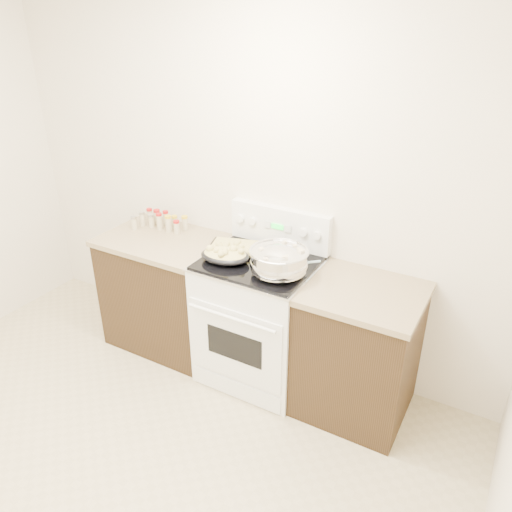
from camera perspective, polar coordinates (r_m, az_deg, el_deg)
The scene contains 11 objects.
ground_plane at distance 3.29m, azimuth -19.10°, elevation -24.40°, with size 4.00×3.50×0.02m, color #C2B38C.
room_shell at distance 2.29m, azimuth -25.41°, elevation 4.32°, with size 4.10×3.60×2.75m.
counter_left at distance 4.01m, azimuth -9.96°, elevation -3.93°, with size 0.93×0.67×0.92m.
counter_right at distance 3.38m, azimuth 11.54°, elevation -10.56°, with size 0.73×0.67×0.92m.
kitchen_range at distance 3.59m, azimuth 0.43°, elevation -6.96°, with size 0.78×0.73×1.22m.
mixing_bowl at distance 3.15m, azimuth 2.63°, elevation -0.68°, with size 0.45×0.45×0.22m.
roasting_pan at distance 3.33m, azimuth -3.56°, elevation 0.12°, with size 0.37×0.29×0.11m.
baking_sheet at distance 3.50m, azimuth -2.38°, elevation 1.00°, with size 0.44×0.36×0.06m.
wooden_spoon at distance 3.34m, azimuth 0.74°, elevation -0.41°, with size 0.09×0.25×0.04m.
blue_ladle at distance 3.16m, azimuth 4.08°, elevation -1.68°, with size 0.16×0.28×0.11m.
spice_jars at distance 3.97m, azimuth -10.88°, elevation 3.99°, with size 0.40×0.24×0.13m.
Camera 1 is at (1.80, -1.19, 2.47)m, focal length 35.00 mm.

